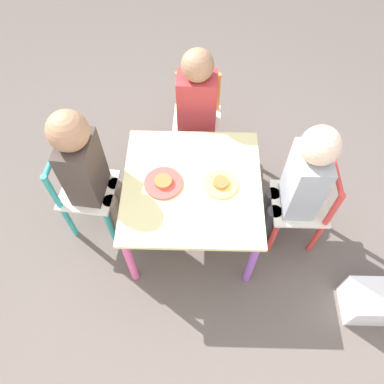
% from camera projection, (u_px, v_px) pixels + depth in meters
% --- Properties ---
extents(ground_plane, '(6.00, 6.00, 0.00)m').
position_uv_depth(ground_plane, '(192.00, 228.00, 2.04)').
color(ground_plane, '#5B514C').
extents(kids_table, '(0.62, 0.62, 0.43)m').
position_uv_depth(kids_table, '(192.00, 191.00, 1.72)').
color(kids_table, beige).
rests_on(kids_table, ground_plane).
extents(chair_red, '(0.26, 0.26, 0.53)m').
position_uv_depth(chair_red, '(303.00, 206.00, 1.81)').
color(chair_red, silver).
rests_on(chair_red, ground_plane).
extents(chair_teal, '(0.29, 0.29, 0.53)m').
position_uv_depth(chair_teal, '(85.00, 192.00, 1.85)').
color(chair_teal, silver).
rests_on(chair_teal, ground_plane).
extents(chair_orange, '(0.27, 0.27, 0.53)m').
position_uv_depth(chair_orange, '(197.00, 122.00, 2.10)').
color(chair_orange, silver).
rests_on(chair_orange, ground_plane).
extents(child_left, '(0.21, 0.20, 0.80)m').
position_uv_depth(child_left, '(301.00, 181.00, 1.63)').
color(child_left, '#38383D').
rests_on(child_left, ground_plane).
extents(child_right, '(0.22, 0.21, 0.80)m').
position_uv_depth(child_right, '(86.00, 166.00, 1.66)').
color(child_right, '#7A6B5B').
rests_on(child_right, ground_plane).
extents(child_front, '(0.20, 0.21, 0.76)m').
position_uv_depth(child_front, '(197.00, 105.00, 1.91)').
color(child_front, '#7A6B5B').
rests_on(child_front, ground_plane).
extents(plate_left, '(0.16, 0.16, 0.03)m').
position_uv_depth(plate_left, '(221.00, 184.00, 1.66)').
color(plate_left, '#EADB66').
rests_on(plate_left, kids_table).
extents(plate_right, '(0.17, 0.17, 0.03)m').
position_uv_depth(plate_right, '(163.00, 183.00, 1.67)').
color(plate_right, '#E54C47').
rests_on(plate_right, kids_table).
extents(storage_bin, '(0.35, 0.18, 0.18)m').
position_uv_depth(storage_bin, '(384.00, 302.00, 1.73)').
color(storage_bin, silver).
rests_on(storage_bin, ground_plane).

